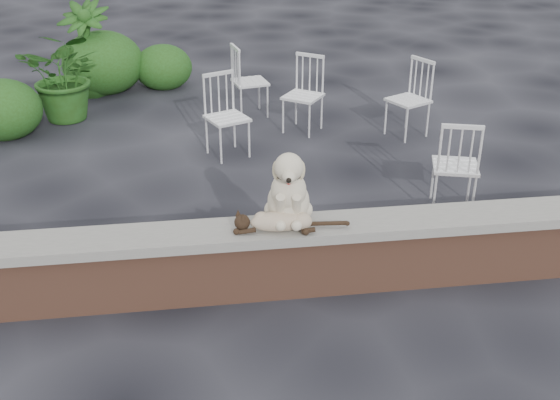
{
  "coord_description": "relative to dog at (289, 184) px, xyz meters",
  "views": [
    {
      "loc": [
        -1.43,
        -4.48,
        3.09
      ],
      "look_at": [
        -0.79,
        0.2,
        0.7
      ],
      "focal_mm": 43.58,
      "sensor_mm": 36.0,
      "label": 1
    }
  ],
  "objects": [
    {
      "name": "potted_plant_b",
      "position": [
        -2.12,
        5.29,
        -0.23
      ],
      "size": [
        0.92,
        0.92,
        1.32
      ],
      "primitive_type": "imported",
      "rotation": [
        0.0,
        0.0,
        -0.29
      ],
      "color": "#214413",
      "rests_on": "ground"
    },
    {
      "name": "dog",
      "position": [
        0.0,
        0.0,
        0.0
      ],
      "size": [
        0.48,
        0.59,
        0.62
      ],
      "primitive_type": null,
      "rotation": [
        0.0,
        0.0,
        -0.15
      ],
      "color": "beige",
      "rests_on": "capstone"
    },
    {
      "name": "brick_wall",
      "position": [
        0.74,
        -0.09,
        -0.64
      ],
      "size": [
        6.0,
        0.3,
        0.5
      ],
      "primitive_type": "cube",
      "color": "brown",
      "rests_on": "ground"
    },
    {
      "name": "chair_a",
      "position": [
        -0.3,
        2.72,
        -0.42
      ],
      "size": [
        0.74,
        0.74,
        0.94
      ],
      "primitive_type": null,
      "rotation": [
        0.0,
        0.0,
        0.4
      ],
      "color": "white",
      "rests_on": "ground"
    },
    {
      "name": "chair_e",
      "position": [
        0.1,
        4.06,
        -0.42
      ],
      "size": [
        0.66,
        0.66,
        0.94
      ],
      "primitive_type": null,
      "rotation": [
        0.0,
        0.0,
        1.77
      ],
      "color": "white",
      "rests_on": "ground"
    },
    {
      "name": "chair_d",
      "position": [
        1.93,
        3.05,
        -0.42
      ],
      "size": [
        0.75,
        0.75,
        0.94
      ],
      "primitive_type": null,
      "rotation": [
        0.0,
        0.0,
        -1.1
      ],
      "color": "white",
      "rests_on": "ground"
    },
    {
      "name": "shrubbery",
      "position": [
        -2.04,
        4.94,
        -0.52
      ],
      "size": [
        2.81,
        2.67,
        0.93
      ],
      "color": "#214413",
      "rests_on": "ground"
    },
    {
      "name": "ground",
      "position": [
        0.74,
        -0.09,
        -0.89
      ],
      "size": [
        60.0,
        60.0,
        0.0
      ],
      "primitive_type": "plane",
      "color": "black",
      "rests_on": "ground"
    },
    {
      "name": "cat",
      "position": [
        -0.08,
        -0.15,
        -0.22
      ],
      "size": [
        1.05,
        0.39,
        0.17
      ],
      "primitive_type": null,
      "rotation": [
        0.0,
        0.0,
        -0.15
      ],
      "color": "tan",
      "rests_on": "capstone"
    },
    {
      "name": "chair_b",
      "position": [
        0.68,
        3.38,
        -0.42
      ],
      "size": [
        0.78,
        0.78,
        0.94
      ],
      "primitive_type": null,
      "rotation": [
        0.0,
        0.0,
        -0.62
      ],
      "color": "white",
      "rests_on": "ground"
    },
    {
      "name": "capstone",
      "position": [
        0.74,
        -0.09,
        -0.35
      ],
      "size": [
        6.2,
        0.4,
        0.08
      ],
      "primitive_type": "cube",
      "color": "slate",
      "rests_on": "brick_wall"
    },
    {
      "name": "chair_c",
      "position": [
        1.78,
        1.09,
        -0.42
      ],
      "size": [
        0.69,
        0.69,
        0.94
      ],
      "primitive_type": null,
      "rotation": [
        0.0,
        0.0,
        2.86
      ],
      "color": "white",
      "rests_on": "ground"
    },
    {
      "name": "potted_plant_a",
      "position": [
        -2.26,
        4.22,
        -0.3
      ],
      "size": [
        1.22,
        1.1,
        1.19
      ],
      "primitive_type": "imported",
      "rotation": [
        0.0,
        0.0,
        -0.18
      ],
      "color": "#214413",
      "rests_on": "ground"
    }
  ]
}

